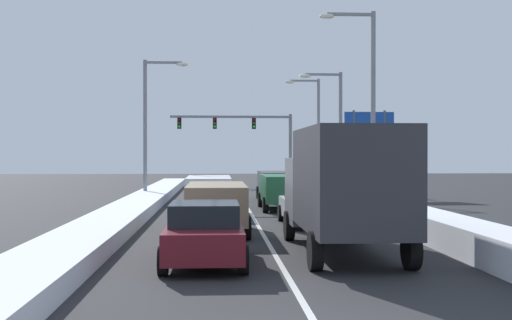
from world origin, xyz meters
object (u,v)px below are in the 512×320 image
(suv_tan_center_lane_second, at_px, (216,203))
(traffic_light_gantry, at_px, (248,131))
(sedan_silver_right_lane_second, at_px, (308,205))
(suv_charcoal_right_lane_fourth, at_px, (277,183))
(street_lamp_left_mid, at_px, (151,116))
(suv_white_center_lane_third, at_px, (209,191))
(street_lamp_right_far, at_px, (314,124))
(box_truck_right_lane_nearest, at_px, (343,184))
(sedan_maroon_center_lane_nearest, at_px, (205,233))
(sedan_navy_center_lane_fourth, at_px, (213,190))
(street_lamp_right_near, at_px, (366,94))
(roadside_sign_right, at_px, (369,134))
(suv_green_right_lane_third, at_px, (282,189))
(street_lamp_right_mid, at_px, (335,122))

(suv_tan_center_lane_second, relative_size, traffic_light_gantry, 0.46)
(sedan_silver_right_lane_second, distance_m, suv_tan_center_lane_second, 4.22)
(suv_charcoal_right_lane_fourth, bearing_deg, street_lamp_left_mid, 170.29)
(suv_white_center_lane_third, distance_m, street_lamp_right_far, 21.96)
(box_truck_right_lane_nearest, relative_size, sedan_maroon_center_lane_nearest, 1.60)
(sedan_navy_center_lane_fourth, bearing_deg, street_lamp_right_near, -35.58)
(suv_charcoal_right_lane_fourth, height_order, roadside_sign_right, roadside_sign_right)
(suv_charcoal_right_lane_fourth, relative_size, street_lamp_right_near, 0.52)
(sedan_silver_right_lane_second, height_order, sedan_navy_center_lane_fourth, same)
(street_lamp_right_far, xyz_separation_m, street_lamp_left_mid, (-11.33, -10.38, -0.08))
(street_lamp_right_near, bearing_deg, box_truck_right_lane_nearest, -105.60)
(suv_green_right_lane_third, xyz_separation_m, traffic_light_gantry, (-0.46, 25.25, 3.71))
(suv_tan_center_lane_second, bearing_deg, suv_green_right_lane_third, 71.26)
(sedan_silver_right_lane_second, xyz_separation_m, sedan_navy_center_lane_fourth, (-3.65, 10.97, 0.00))
(sedan_maroon_center_lane_nearest, relative_size, suv_white_center_lane_third, 0.92)
(sedan_navy_center_lane_fourth, xyz_separation_m, roadside_sign_right, (9.93, 5.79, 3.25))
(box_truck_right_lane_nearest, relative_size, sedan_silver_right_lane_second, 1.60)
(suv_charcoal_right_lane_fourth, distance_m, traffic_light_gantry, 19.25)
(box_truck_right_lane_nearest, distance_m, traffic_light_gantry, 39.69)
(suv_green_right_lane_third, bearing_deg, suv_white_center_lane_third, -149.36)
(sedan_maroon_center_lane_nearest, bearing_deg, street_lamp_right_near, 62.98)
(sedan_maroon_center_lane_nearest, relative_size, sedan_navy_center_lane_fourth, 1.00)
(sedan_maroon_center_lane_nearest, bearing_deg, roadside_sign_right, 68.36)
(box_truck_right_lane_nearest, height_order, street_lamp_right_far, street_lamp_right_far)
(suv_green_right_lane_third, height_order, suv_white_center_lane_third, same)
(traffic_light_gantry, distance_m, street_lamp_right_near, 26.87)
(street_lamp_right_mid, height_order, roadside_sign_right, street_lamp_right_mid)
(street_lamp_right_near, bearing_deg, sedan_maroon_center_lane_nearest, -117.02)
(street_lamp_right_far, xyz_separation_m, roadside_sign_right, (2.31, -8.34, -1.02))
(street_lamp_right_far, relative_size, street_lamp_left_mid, 1.02)
(street_lamp_right_mid, xyz_separation_m, street_lamp_left_mid, (-11.17, -0.74, 0.29))
(suv_charcoal_right_lane_fourth, height_order, street_lamp_right_far, street_lamp_right_far)
(sedan_maroon_center_lane_nearest, xyz_separation_m, suv_tan_center_lane_second, (0.29, 6.19, 0.25))
(suv_charcoal_right_lane_fourth, bearing_deg, sedan_maroon_center_lane_nearest, -99.79)
(street_lamp_left_mid, bearing_deg, street_lamp_right_near, -39.18)
(sedan_maroon_center_lane_nearest, xyz_separation_m, traffic_light_gantry, (3.03, 40.88, 3.96))
(suv_white_center_lane_third, relative_size, street_lamp_right_mid, 0.63)
(street_lamp_right_far, relative_size, roadside_sign_right, 1.54)
(suv_charcoal_right_lane_fourth, distance_m, suv_white_center_lane_third, 9.32)
(sedan_navy_center_lane_fourth, relative_size, street_lamp_right_far, 0.53)
(suv_tan_center_lane_second, height_order, sedan_navy_center_lane_fourth, suv_tan_center_lane_second)
(traffic_light_gantry, bearing_deg, street_lamp_right_near, -80.78)
(street_lamp_right_mid, bearing_deg, suv_tan_center_lane_second, -112.22)
(suv_green_right_lane_third, height_order, suv_charcoal_right_lane_fourth, same)
(suv_green_right_lane_third, bearing_deg, sedan_navy_center_lane_fourth, 130.83)
(sedan_silver_right_lane_second, height_order, roadside_sign_right, roadside_sign_right)
(suv_charcoal_right_lane_fourth, height_order, sedan_navy_center_lane_fourth, suv_charcoal_right_lane_fourth)
(suv_white_center_lane_third, relative_size, street_lamp_right_far, 0.58)
(sedan_navy_center_lane_fourth, relative_size, roadside_sign_right, 0.82)
(sedan_maroon_center_lane_nearest, relative_size, traffic_light_gantry, 0.42)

